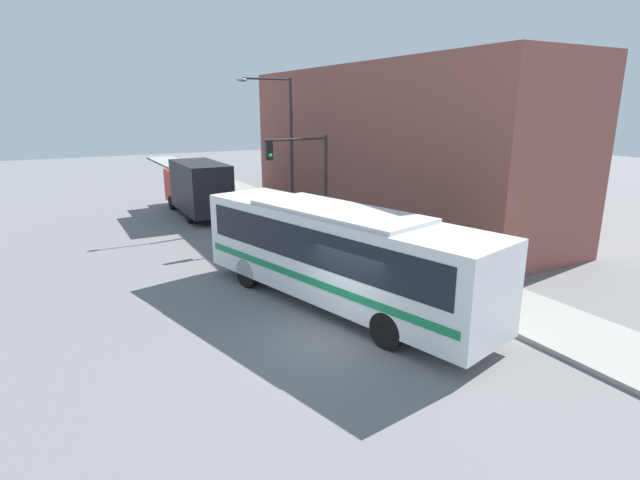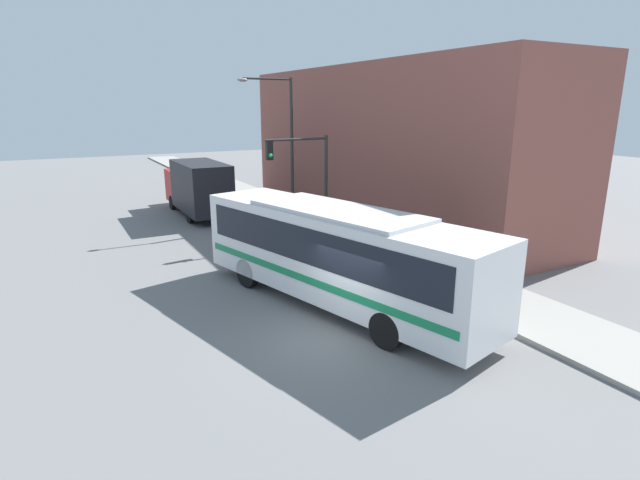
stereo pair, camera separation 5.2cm
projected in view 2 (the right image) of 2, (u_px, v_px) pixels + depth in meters
The scene contains 9 objects.
ground_plane at pixel (339, 337), 14.52m from camera, with size 120.00×120.00×0.00m, color slate.
sidewalk at pixel (266, 202), 34.26m from camera, with size 3.15×70.00×0.14m.
building_facade at pixel (385, 144), 29.09m from camera, with size 6.00×23.45×8.64m.
city_bus at pixel (337, 250), 16.29m from camera, with size 5.29×11.62×3.32m.
delivery_truck at pixel (198, 187), 30.02m from camera, with size 2.33×7.55×3.29m.
fire_hydrant at pixel (370, 246), 21.78m from camera, with size 0.26×0.36×0.83m.
traffic_light_pole at pixel (305, 168), 24.08m from camera, with size 3.28×0.35×4.96m.
parking_meter at pixel (351, 228), 22.94m from camera, with size 0.14×0.14×1.35m.
street_lamp at pixel (285, 137), 27.63m from camera, with size 3.15×0.28×7.82m.
Camera 2 is at (-6.83, -11.40, 6.52)m, focal length 28.00 mm.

